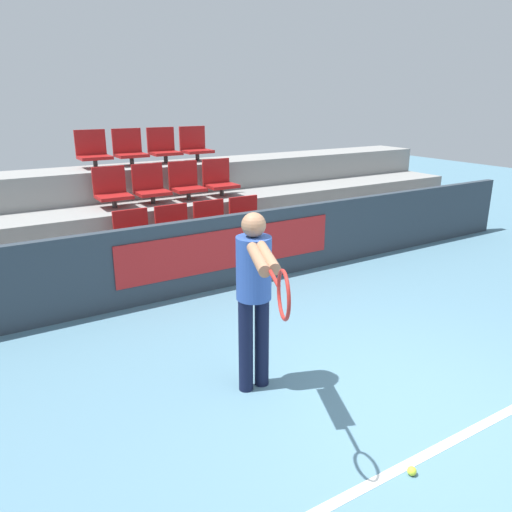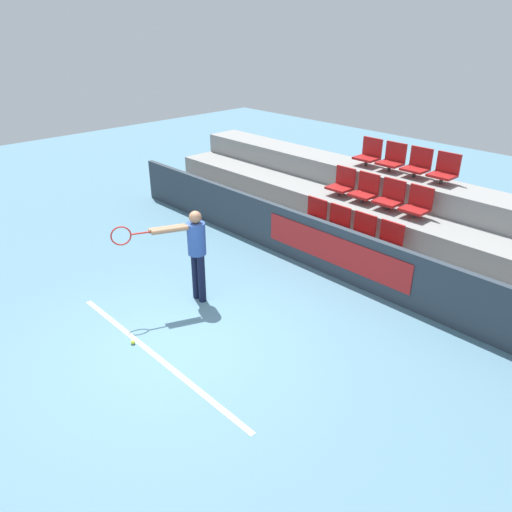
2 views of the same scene
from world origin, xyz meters
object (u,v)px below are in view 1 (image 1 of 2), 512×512
(stadium_chair_0, at_px, (134,235))
(stadium_chair_1, at_px, (175,229))
(stadium_chair_4, at_px, (112,190))
(stadium_chair_9, at_px, (129,149))
(stadium_chair_8, at_px, (93,151))
(stadium_chair_2, at_px, (212,224))
(stadium_chair_7, at_px, (219,180))
(stadium_chair_10, at_px, (163,148))
(stadium_chair_6, at_px, (186,183))
(stadium_chair_5, at_px, (150,186))
(tennis_player, at_px, (255,287))
(stadium_chair_3, at_px, (247,219))
(tennis_ball, at_px, (412,471))
(stadium_chair_11, at_px, (195,146))

(stadium_chair_0, bearing_deg, stadium_chair_1, 0.00)
(stadium_chair_4, bearing_deg, stadium_chair_9, 56.40)
(stadium_chair_8, bearing_deg, stadium_chair_2, -56.40)
(stadium_chair_7, distance_m, stadium_chair_10, 1.19)
(stadium_chair_8, distance_m, stadium_chair_9, 0.60)
(stadium_chair_0, height_order, stadium_chair_6, stadium_chair_6)
(stadium_chair_0, relative_size, stadium_chair_10, 1.00)
(stadium_chair_5, bearing_deg, stadium_chair_2, -56.40)
(stadium_chair_1, relative_size, stadium_chair_9, 1.00)
(stadium_chair_1, distance_m, stadium_chair_7, 1.58)
(stadium_chair_2, distance_m, stadium_chair_5, 1.19)
(stadium_chair_7, bearing_deg, stadium_chair_8, 153.35)
(stadium_chair_5, distance_m, stadium_chair_10, 1.19)
(stadium_chair_9, bearing_deg, tennis_player, -96.58)
(stadium_chair_3, distance_m, tennis_player, 3.60)
(stadium_chair_4, relative_size, stadium_chair_6, 1.00)
(tennis_ball, bearing_deg, tennis_player, 104.70)
(stadium_chair_10, distance_m, tennis_player, 5.11)
(stadium_chair_2, xyz_separation_m, stadium_chair_4, (-1.20, 0.90, 0.48))
(stadium_chair_3, bearing_deg, stadium_chair_2, 180.00)
(stadium_chair_10, bearing_deg, stadium_chair_11, 0.00)
(stadium_chair_6, xyz_separation_m, stadium_chair_11, (0.60, 0.90, 0.48))
(stadium_chair_6, bearing_deg, tennis_player, -106.17)
(stadium_chair_0, distance_m, stadium_chair_1, 0.60)
(stadium_chair_0, xyz_separation_m, stadium_chair_2, (1.20, 0.00, 0.00))
(stadium_chair_4, xyz_separation_m, stadium_chair_7, (1.80, 0.00, 0.00))
(stadium_chair_5, bearing_deg, stadium_chair_1, -90.00)
(stadium_chair_5, distance_m, stadium_chair_7, 1.20)
(stadium_chair_1, height_order, stadium_chair_3, same)
(stadium_chair_1, relative_size, stadium_chair_7, 1.00)
(stadium_chair_1, height_order, stadium_chair_4, stadium_chair_4)
(stadium_chair_10, height_order, stadium_chair_11, same)
(stadium_chair_3, relative_size, tennis_ball, 8.97)
(stadium_chair_6, distance_m, stadium_chair_11, 1.19)
(stadium_chair_1, relative_size, stadium_chair_11, 1.00)
(stadium_chair_3, relative_size, stadium_chair_7, 1.00)
(stadium_chair_7, height_order, stadium_chair_10, stadium_chair_10)
(stadium_chair_8, relative_size, tennis_ball, 8.97)
(stadium_chair_2, xyz_separation_m, stadium_chair_8, (-1.20, 1.80, 0.97))
(stadium_chair_0, distance_m, stadium_chair_4, 1.02)
(stadium_chair_6, relative_size, stadium_chair_11, 1.00)
(stadium_chair_5, bearing_deg, stadium_chair_6, 0.00)
(tennis_player, bearing_deg, stadium_chair_11, 92.81)
(tennis_ball, bearing_deg, stadium_chair_11, 77.87)
(stadium_chair_10, bearing_deg, stadium_chair_2, -90.00)
(stadium_chair_5, xyz_separation_m, tennis_ball, (-0.18, -5.51, -1.19))
(stadium_chair_0, xyz_separation_m, tennis_ball, (0.42, -4.61, -0.71))
(stadium_chair_5, xyz_separation_m, stadium_chair_11, (1.20, 0.90, 0.48))
(stadium_chair_4, relative_size, stadium_chair_8, 1.00)
(stadium_chair_6, distance_m, stadium_chair_10, 1.02)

